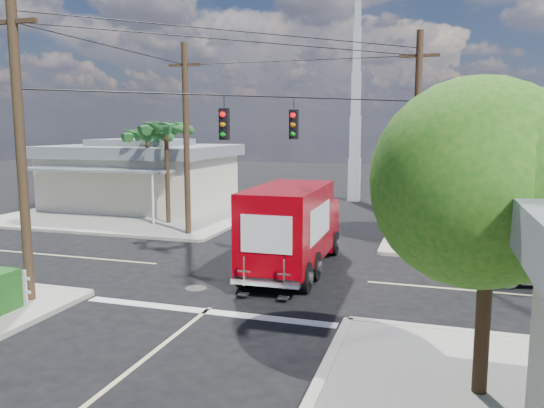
% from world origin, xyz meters
% --- Properties ---
extents(ground, '(120.00, 120.00, 0.00)m').
position_xyz_m(ground, '(0.00, 0.00, 0.00)').
color(ground, black).
rests_on(ground, ground).
extents(sidewalk_ne, '(14.12, 14.12, 0.14)m').
position_xyz_m(sidewalk_ne, '(10.88, 10.88, 0.07)').
color(sidewalk_ne, '#A39D93').
rests_on(sidewalk_ne, ground).
extents(sidewalk_nw, '(14.12, 14.12, 0.14)m').
position_xyz_m(sidewalk_nw, '(-10.88, 10.88, 0.07)').
color(sidewalk_nw, '#A39D93').
rests_on(sidewalk_nw, ground).
extents(road_markings, '(32.00, 32.00, 0.01)m').
position_xyz_m(road_markings, '(0.00, -1.47, 0.01)').
color(road_markings, beige).
rests_on(road_markings, ground).
extents(building_nw, '(10.80, 10.20, 4.30)m').
position_xyz_m(building_nw, '(-12.00, 12.46, 2.22)').
color(building_nw, beige).
rests_on(building_nw, sidewalk_nw).
extents(radio_tower, '(0.80, 0.80, 17.00)m').
position_xyz_m(radio_tower, '(0.50, 20.00, 5.64)').
color(radio_tower, silver).
rests_on(radio_tower, ground).
extents(tree_ne_front, '(4.21, 4.14, 6.66)m').
position_xyz_m(tree_ne_front, '(7.21, 6.76, 4.77)').
color(tree_ne_front, '#422D1C').
rests_on(tree_ne_front, sidewalk_ne).
extents(tree_ne_back, '(3.77, 3.66, 5.82)m').
position_xyz_m(tree_ne_back, '(9.81, 8.96, 4.19)').
color(tree_ne_back, '#422D1C').
rests_on(tree_ne_back, sidewalk_ne).
extents(tree_se, '(3.67, 3.54, 5.62)m').
position_xyz_m(tree_se, '(7.01, -7.24, 4.04)').
color(tree_se, '#422D1C').
rests_on(tree_se, sidewalk_se).
extents(palm_nw_front, '(3.01, 3.08, 5.59)m').
position_xyz_m(palm_nw_front, '(-7.50, 7.50, 5.04)').
color(palm_nw_front, '#422D1C').
rests_on(palm_nw_front, sidewalk_nw).
extents(palm_nw_back, '(3.01, 3.08, 5.19)m').
position_xyz_m(palm_nw_back, '(-9.50, 9.00, 4.67)').
color(palm_nw_back, '#422D1C').
rests_on(palm_nw_back, sidewalk_nw).
extents(utility_poles, '(12.00, 10.68, 9.00)m').
position_xyz_m(utility_poles, '(-1.58, 1.60, 4.67)').
color(utility_poles, '#473321').
rests_on(utility_poles, ground).
extents(vending_boxes, '(1.90, 0.50, 1.10)m').
position_xyz_m(vending_boxes, '(6.50, 6.20, 0.69)').
color(vending_boxes, '#A41309').
rests_on(vending_boxes, sidewalk_ne).
extents(delivery_truck, '(2.43, 7.29, 3.13)m').
position_xyz_m(delivery_truck, '(1.21, 0.63, 1.59)').
color(delivery_truck, black).
rests_on(delivery_truck, ground).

